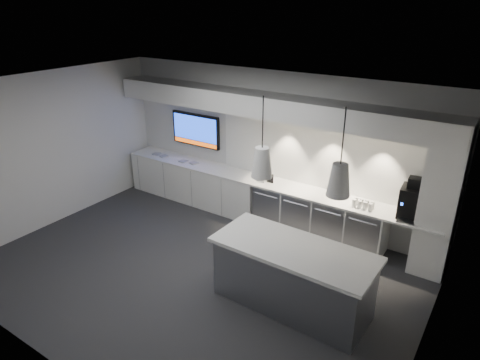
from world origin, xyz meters
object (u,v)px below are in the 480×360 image
Objects in this scene: wall_tv at (196,130)px; island at (292,276)px; coffee_machine at (412,201)px; bin at (231,258)px.

island is at bearing -32.43° from wall_tv.
wall_tv is 4.72m from coffee_machine.
bin is 0.73× the size of coffee_machine.
wall_tv is 1.82× the size of coffee_machine.
bin is (2.39, -2.10, -1.31)m from wall_tv.
wall_tv is 2.48× the size of bin.
island is (3.61, -2.30, -1.06)m from wall_tv.
bin is (-1.22, 0.19, -0.25)m from island.
wall_tv is 0.53× the size of island.
bin is at bearing -41.37° from wall_tv.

